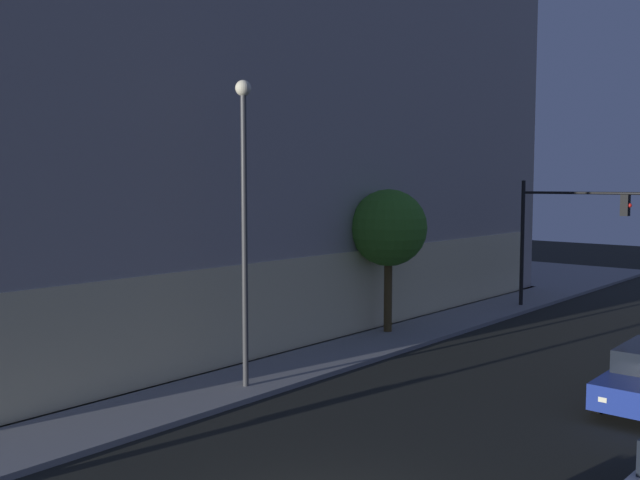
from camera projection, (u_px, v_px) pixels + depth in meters
name	position (u px, v px, depth m)	size (l,w,h in m)	color
modern_building	(137.00, 97.00, 34.70)	(32.03, 28.61, 20.55)	#4C4C51
traffic_light_far_corner	(560.00, 223.00, 30.77)	(0.42, 5.52, 5.84)	black
street_lamp_sidewalk	(244.00, 198.00, 18.91)	(0.44, 0.44, 8.50)	#414141
sidewalk_tree	(389.00, 228.00, 26.21)	(2.95, 2.95, 5.49)	#4F3D1E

